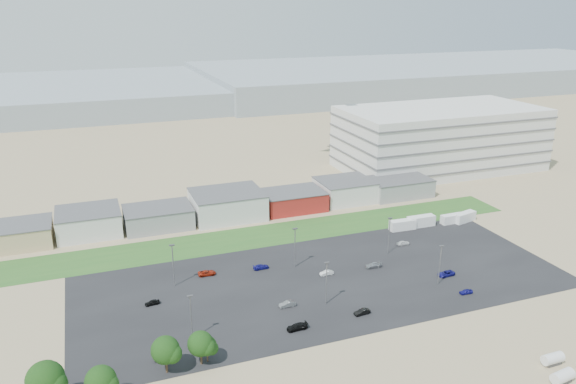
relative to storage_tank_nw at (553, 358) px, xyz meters
name	(u,v)px	position (x,y,z in m)	size (l,w,h in m)	color
ground	(341,326)	(-31.89, 26.15, -1.25)	(700.00, 700.00, 0.00)	#96835F
parking_lot	(324,280)	(-26.89, 46.15, -1.24)	(120.00, 50.00, 0.01)	black
grass_strip	(264,235)	(-31.89, 78.15, -1.24)	(160.00, 16.00, 0.02)	#285821
hills_backdrop	(203,90)	(8.11, 341.15, 3.25)	(700.00, 200.00, 9.00)	gray
building_row	(193,209)	(-48.89, 97.15, 2.75)	(170.00, 20.00, 8.00)	silver
parking_garage	(440,138)	(58.11, 121.15, 11.25)	(80.00, 40.00, 25.00)	silver
storage_tank_nw	(553,358)	(0.00, 0.00, 0.00)	(4.16, 2.08, 2.50)	silver
storage_tank_sw	(563,376)	(-2.55, -4.86, 0.07)	(4.39, 2.20, 2.63)	silver
box_trailer_a	(403,225)	(8.76, 67.80, 0.27)	(8.11, 2.53, 3.04)	silver
box_trailer_b	(421,221)	(15.48, 68.18, 0.39)	(8.73, 2.73, 3.27)	silver
box_trailer_c	(452,219)	(26.05, 67.10, 0.14)	(7.41, 2.32, 2.78)	silver
box_trailer_d	(465,217)	(30.47, 66.67, 0.24)	(7.96, 2.49, 2.98)	silver
tree_far_left	(46,383)	(-89.14, 20.25, 3.88)	(6.83, 6.83, 10.25)	black
tree_left	(101,384)	(-80.58, 18.02, 3.03)	(5.70, 5.70, 8.56)	black
tree_mid	(165,353)	(-69.00, 23.19, 3.00)	(5.66, 5.66, 8.49)	black
tree_right	(201,346)	(-62.44, 23.46, 2.68)	(5.24, 5.24, 7.86)	black
tree_near	(207,348)	(-61.17, 23.86, 1.81)	(4.07, 4.07, 6.11)	black
lightpole_front_l	(191,317)	(-62.35, 32.48, 3.71)	(1.17, 0.49, 9.91)	slate
lightpole_front_m	(326,283)	(-31.00, 35.72, 3.96)	(1.23, 0.51, 10.41)	slate
lightpole_front_r	(440,265)	(-1.45, 34.74, 3.85)	(1.20, 0.50, 10.19)	slate
lightpole_back_l	(173,265)	(-61.88, 56.45, 4.17)	(1.27, 0.53, 10.83)	slate
lightpole_back_m	(295,248)	(-30.78, 55.86, 4.13)	(1.27, 0.53, 10.75)	slate
lightpole_back_r	(389,236)	(-3.82, 54.67, 3.93)	(1.22, 0.51, 10.36)	slate
parked_car_0	(446,274)	(2.93, 37.65, -0.62)	(2.09, 4.53, 1.26)	navy
parked_car_2	(466,292)	(1.84, 28.31, -0.70)	(1.30, 3.23, 1.10)	navy
parked_car_3	(297,327)	(-41.07, 28.08, -0.59)	(1.85, 4.54, 1.32)	black
parked_car_4	(287,304)	(-39.70, 37.57, -0.61)	(1.35, 3.88, 1.28)	#595B5E
parked_car_5	(152,302)	(-68.21, 49.14, -0.68)	(1.35, 3.35, 1.14)	black
parked_car_6	(261,267)	(-39.44, 57.63, -0.65)	(1.68, 4.13, 1.20)	navy
parked_car_7	(327,273)	(-25.00, 48.65, -0.66)	(1.23, 3.54, 1.17)	silver
parked_car_8	(403,243)	(2.90, 57.87, -0.62)	(1.48, 3.67, 1.25)	silver
parked_car_9	(207,273)	(-53.32, 59.11, -0.62)	(2.07, 4.48, 1.25)	maroon
parked_car_10	(164,357)	(-68.86, 27.34, -0.68)	(1.61, 3.95, 1.15)	#595B5E
parked_car_12	(373,265)	(-11.95, 48.22, -0.62)	(1.76, 4.32, 1.26)	#A5A5AA
parked_car_13	(362,312)	(-25.46, 28.65, -0.63)	(1.30, 3.73, 1.23)	black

